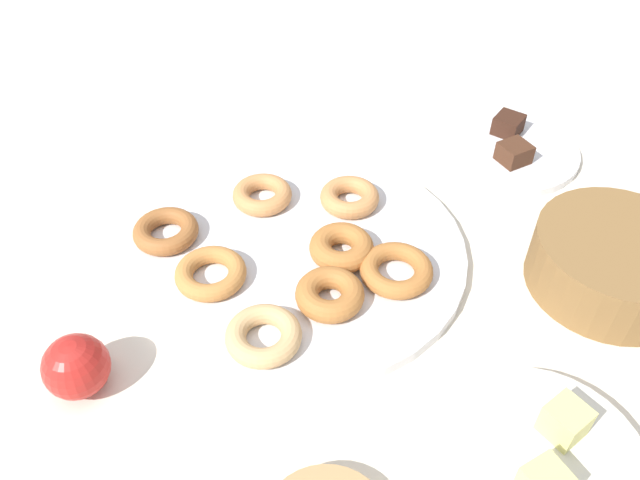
# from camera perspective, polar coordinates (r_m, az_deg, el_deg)

# --- Properties ---
(ground_plane) EXTENTS (2.40, 2.40, 0.00)m
(ground_plane) POSITION_cam_1_polar(r_m,az_deg,el_deg) (0.82, -1.56, -1.35)
(ground_plane) COLOR beige
(donut_plate) EXTENTS (0.42, 0.42, 0.02)m
(donut_plate) POSITION_cam_1_polar(r_m,az_deg,el_deg) (0.82, -1.57, -0.96)
(donut_plate) COLOR silver
(donut_plate) RESTS_ON ground_plane
(donut_0) EXTENTS (0.12, 0.12, 0.02)m
(donut_0) POSITION_cam_1_polar(r_m,az_deg,el_deg) (0.70, -5.13, -8.61)
(donut_0) COLOR tan
(donut_0) RESTS_ON donut_plate
(donut_1) EXTENTS (0.11, 0.11, 0.02)m
(donut_1) POSITION_cam_1_polar(r_m,az_deg,el_deg) (0.77, 6.91, -2.72)
(donut_1) COLOR #AD6B33
(donut_1) RESTS_ON donut_plate
(donut_2) EXTENTS (0.11, 0.11, 0.03)m
(donut_2) POSITION_cam_1_polar(r_m,az_deg,el_deg) (0.79, 1.95, -0.68)
(donut_2) COLOR #AD6B33
(donut_2) RESTS_ON donut_plate
(donut_3) EXTENTS (0.11, 0.11, 0.02)m
(donut_3) POSITION_cam_1_polar(r_m,az_deg,el_deg) (0.87, 2.69, 3.89)
(donut_3) COLOR #C6844C
(donut_3) RESTS_ON donut_plate
(donut_4) EXTENTS (0.11, 0.11, 0.03)m
(donut_4) POSITION_cam_1_polar(r_m,az_deg,el_deg) (0.74, 0.89, -4.93)
(donut_4) COLOR #AD6B33
(donut_4) RESTS_ON donut_plate
(donut_5) EXTENTS (0.11, 0.11, 0.02)m
(donut_5) POSITION_cam_1_polar(r_m,az_deg,el_deg) (0.84, -13.76, 0.79)
(donut_5) COLOR #995B2D
(donut_5) RESTS_ON donut_plate
(donut_6) EXTENTS (0.09, 0.09, 0.02)m
(donut_6) POSITION_cam_1_polar(r_m,az_deg,el_deg) (0.88, -5.24, 4.11)
(donut_6) COLOR #C6844C
(donut_6) RESTS_ON donut_plate
(donut_7) EXTENTS (0.09, 0.09, 0.02)m
(donut_7) POSITION_cam_1_polar(r_m,az_deg,el_deg) (0.77, -9.85, -2.98)
(donut_7) COLOR #BC7A3D
(donut_7) RESTS_ON donut_plate
(cake_plate) EXTENTS (0.23, 0.23, 0.01)m
(cake_plate) POSITION_cam_1_polar(r_m,az_deg,el_deg) (1.03, 16.31, 7.90)
(cake_plate) COLOR silver
(cake_plate) RESTS_ON ground_plane
(brownie_near) EXTENTS (0.05, 0.04, 0.03)m
(brownie_near) POSITION_cam_1_polar(r_m,az_deg,el_deg) (1.06, 16.65, 9.97)
(brownie_near) COLOR #381E14
(brownie_near) RESTS_ON cake_plate
(brownie_far) EXTENTS (0.05, 0.05, 0.03)m
(brownie_far) POSITION_cam_1_polar(r_m,az_deg,el_deg) (0.99, 17.15, 7.53)
(brownie_far) COLOR #472819
(brownie_far) RESTS_ON cake_plate
(basket) EXTENTS (0.23, 0.23, 0.07)m
(basket) POSITION_cam_1_polar(r_m,az_deg,el_deg) (0.84, 25.06, -1.83)
(basket) COLOR brown
(basket) RESTS_ON ground_plane
(fruit_bowl) EXTENTS (0.20, 0.20, 0.03)m
(fruit_bowl) POSITION_cam_1_polar(r_m,az_deg,el_deg) (0.67, 19.17, -18.61)
(fruit_bowl) COLOR silver
(fruit_bowl) RESTS_ON ground_plane
(melon_chunk_left) EXTENTS (0.04, 0.04, 0.04)m
(melon_chunk_left) POSITION_cam_1_polar(r_m,az_deg,el_deg) (0.66, 21.28, -14.98)
(melon_chunk_left) COLOR #DBD67A
(melon_chunk_left) RESTS_ON fruit_bowl
(apple) EXTENTS (0.07, 0.07, 0.07)m
(apple) POSITION_cam_1_polar(r_m,az_deg,el_deg) (0.71, -21.17, -10.61)
(apple) COLOR red
(apple) RESTS_ON ground_plane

